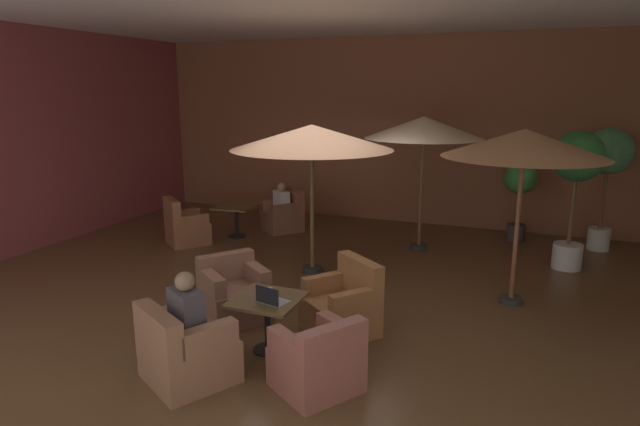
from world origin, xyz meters
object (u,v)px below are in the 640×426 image
(armchair_front_left_north, at_px, (186,351))
(patio_umbrella_tall_red, at_px, (524,144))
(cafe_table_front_right, at_px, (236,212))
(potted_tree_mid_right, at_px, (576,172))
(patio_umbrella_center_beige, at_px, (312,138))
(open_laptop, at_px, (271,299))
(patron_by_window, at_px, (187,310))
(potted_tree_mid_left, at_px, (520,186))
(cafe_table_front_left, at_px, (267,308))
(patron_blue_shirt, at_px, (281,199))
(iced_drink_cup, at_px, (269,293))
(armchair_front_left_south, at_px, (343,307))
(patio_umbrella_near_wall, at_px, (424,128))
(potted_tree_left_corner, at_px, (608,160))
(armchair_front_left_west, at_px, (234,296))
(armchair_front_right_east, at_px, (284,216))
(armchair_front_right_north, at_px, (185,227))
(armchair_front_left_east, at_px, (318,362))

(armchair_front_left_north, bearing_deg, patio_umbrella_tall_red, 48.29)
(cafe_table_front_right, height_order, potted_tree_mid_right, potted_tree_mid_right)
(patio_umbrella_center_beige, distance_m, open_laptop, 3.22)
(potted_tree_mid_right, height_order, patron_by_window, potted_tree_mid_right)
(potted_tree_mid_left, xyz_separation_m, open_laptop, (-2.36, -5.95, -0.40))
(cafe_table_front_right, xyz_separation_m, potted_tree_mid_left, (5.22, 1.77, 0.57))
(cafe_table_front_left, xyz_separation_m, patron_blue_shirt, (-2.13, 4.83, 0.16))
(patron_blue_shirt, height_order, open_laptop, patron_blue_shirt)
(iced_drink_cup, relative_size, open_laptop, 0.31)
(cafe_table_front_left, xyz_separation_m, open_laptop, (0.10, -0.11, 0.17))
(cafe_table_front_left, bearing_deg, patio_umbrella_center_beige, 101.75)
(armchair_front_left_north, height_order, open_laptop, open_laptop)
(armchair_front_left_south, xyz_separation_m, patio_umbrella_tall_red, (1.88, 1.71, 1.88))
(cafe_table_front_right, bearing_deg, patio_umbrella_center_beige, -32.26)
(patio_umbrella_near_wall, relative_size, patron_by_window, 3.44)
(potted_tree_mid_left, bearing_deg, patio_umbrella_center_beige, -133.61)
(patio_umbrella_tall_red, relative_size, potted_tree_mid_left, 1.54)
(potted_tree_left_corner, height_order, patron_blue_shirt, potted_tree_left_corner)
(cafe_table_front_right, distance_m, patron_blue_shirt, 1.00)
(armchair_front_left_west, bearing_deg, open_laptop, -38.46)
(armchair_front_left_south, distance_m, patron_blue_shirt, 4.91)
(patio_umbrella_near_wall, xyz_separation_m, potted_tree_mid_right, (2.50, -0.21, -0.60))
(armchair_front_right_east, bearing_deg, armchair_front_right_north, -129.34)
(patron_blue_shirt, bearing_deg, armchair_front_left_west, -72.41)
(cafe_table_front_left, xyz_separation_m, armchair_front_right_north, (-3.42, 3.26, -0.19))
(armchair_front_left_west, height_order, potted_tree_left_corner, potted_tree_left_corner)
(cafe_table_front_left, relative_size, patron_by_window, 1.06)
(armchair_front_left_north, bearing_deg, open_laptop, 52.20)
(armchair_front_right_east, xyz_separation_m, patio_umbrella_tall_red, (4.61, -2.37, 1.89))
(armchair_front_right_east, xyz_separation_m, patio_umbrella_center_beige, (1.55, -2.19, 1.86))
(potted_tree_mid_right, relative_size, open_laptop, 6.42)
(armchair_front_right_north, distance_m, patron_by_window, 5.06)
(armchair_front_right_north, distance_m, patio_umbrella_tall_red, 6.26)
(armchair_front_right_north, height_order, patio_umbrella_near_wall, patio_umbrella_near_wall)
(potted_tree_mid_right, bearing_deg, armchair_front_right_east, 174.87)
(patio_umbrella_near_wall, relative_size, open_laptop, 6.88)
(patron_by_window, bearing_deg, patron_blue_shirt, 106.37)
(armchair_front_left_east, bearing_deg, patron_by_window, -167.41)
(patio_umbrella_tall_red, distance_m, open_laptop, 3.85)
(armchair_front_left_east, distance_m, patron_by_window, 1.40)
(armchair_front_left_west, distance_m, potted_tree_mid_left, 6.22)
(patron_blue_shirt, bearing_deg, potted_tree_mid_left, 12.41)
(patio_umbrella_tall_red, distance_m, patron_by_window, 4.69)
(armchair_front_right_east, relative_size, patio_umbrella_near_wall, 0.41)
(armchair_front_left_north, xyz_separation_m, armchair_front_right_north, (-2.93, 4.13, 0.00))
(patron_by_window, relative_size, open_laptop, 2.00)
(armchair_front_left_east, bearing_deg, armchair_front_left_west, 144.73)
(armchair_front_left_west, bearing_deg, armchair_front_right_north, 134.60)
(patio_umbrella_tall_red, bearing_deg, patron_blue_shirt, 153.23)
(patio_umbrella_center_beige, height_order, potted_tree_left_corner, patio_umbrella_center_beige)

